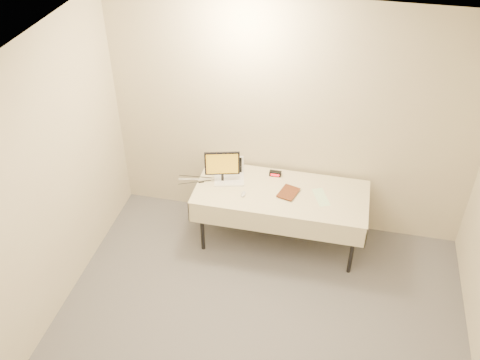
% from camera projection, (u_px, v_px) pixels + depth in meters
% --- Properties ---
extents(back_wall, '(4.00, 0.10, 2.70)m').
position_uv_depth(back_wall, '(291.00, 121.00, 5.73)').
color(back_wall, beige).
rests_on(back_wall, ground).
extents(table, '(1.86, 0.81, 0.74)m').
position_uv_depth(table, '(281.00, 196.00, 5.79)').
color(table, black).
rests_on(table, ground).
extents(laptop, '(0.38, 0.33, 0.23)m').
position_uv_depth(laptop, '(229.00, 174.00, 5.92)').
color(laptop, white).
rests_on(laptop, table).
extents(monitor, '(0.37, 0.16, 0.39)m').
position_uv_depth(monitor, '(222.00, 165.00, 5.75)').
color(monitor, black).
rests_on(monitor, table).
extents(book, '(0.18, 0.07, 0.25)m').
position_uv_depth(book, '(281.00, 182.00, 5.68)').
color(book, brown).
rests_on(book, table).
extents(alarm_clock, '(0.13, 0.06, 0.06)m').
position_uv_depth(alarm_clock, '(275.00, 174.00, 5.96)').
color(alarm_clock, black).
rests_on(alarm_clock, table).
extents(clicker, '(0.05, 0.10, 0.02)m').
position_uv_depth(clicker, '(243.00, 194.00, 5.70)').
color(clicker, '#B4B4B7').
rests_on(clicker, table).
extents(paper_form, '(0.23, 0.33, 0.00)m').
position_uv_depth(paper_form, '(321.00, 197.00, 5.67)').
color(paper_form, '#C2EDBC').
rests_on(paper_form, table).
extents(usb_dongle, '(0.06, 0.04, 0.01)m').
position_uv_depth(usb_dongle, '(201.00, 182.00, 5.88)').
color(usb_dongle, black).
rests_on(usb_dongle, table).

